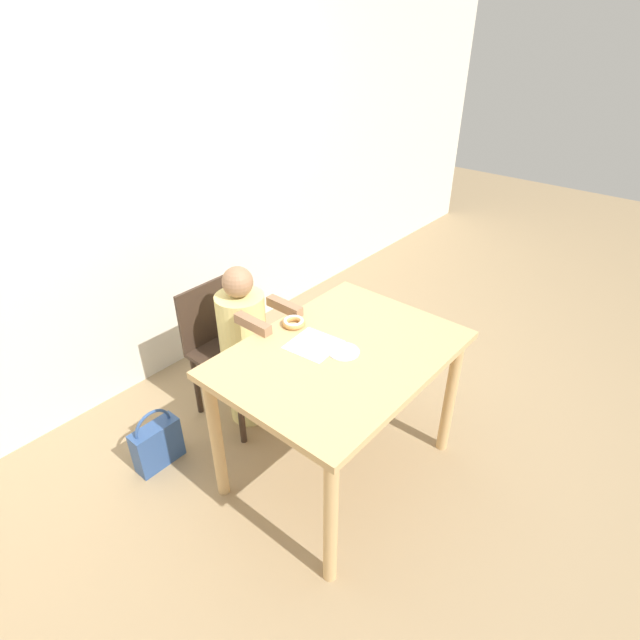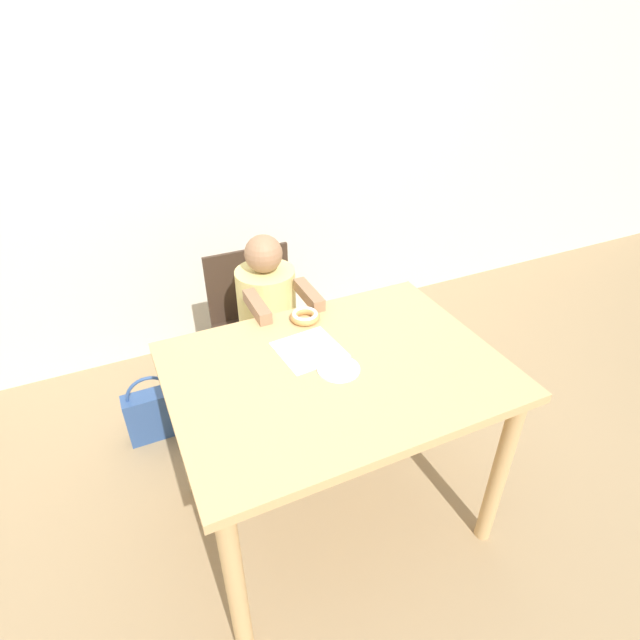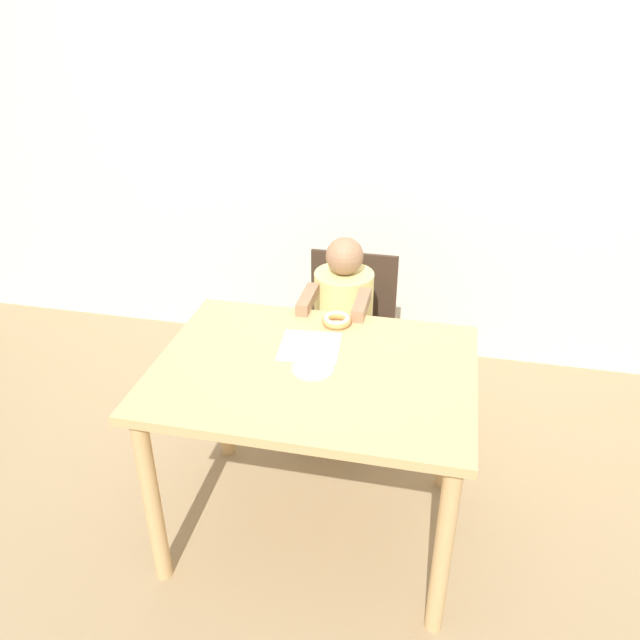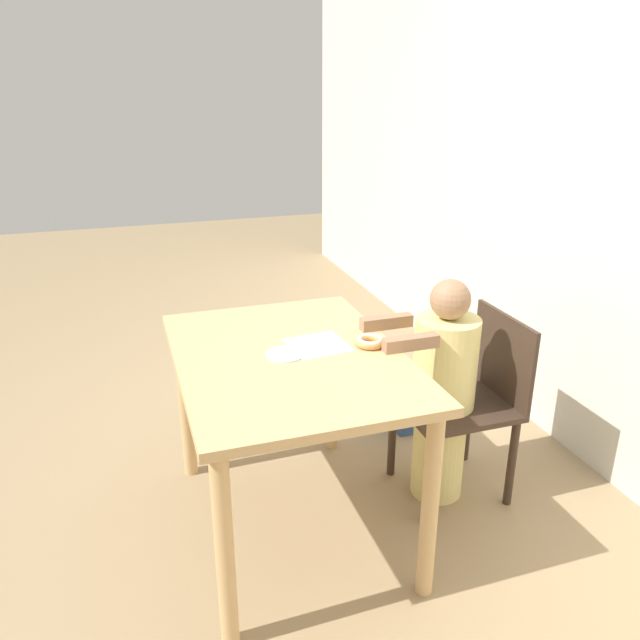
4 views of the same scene
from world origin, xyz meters
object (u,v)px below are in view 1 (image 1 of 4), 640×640
at_px(chair, 231,348).
at_px(child_figure, 245,348).
at_px(donut, 294,322).
at_px(handbag, 157,444).

relative_size(chair, child_figure, 0.82).
height_order(chair, child_figure, child_figure).
height_order(child_figure, donut, child_figure).
height_order(child_figure, handbag, child_figure).
height_order(chair, donut, chair).
bearing_deg(child_figure, donut, -84.07).
distance_m(chair, donut, 0.60).
height_order(chair, handbag, chair).
relative_size(chair, handbag, 2.23).
relative_size(child_figure, donut, 8.63).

